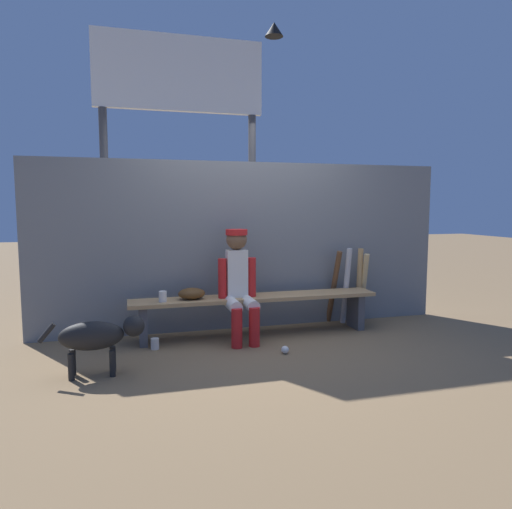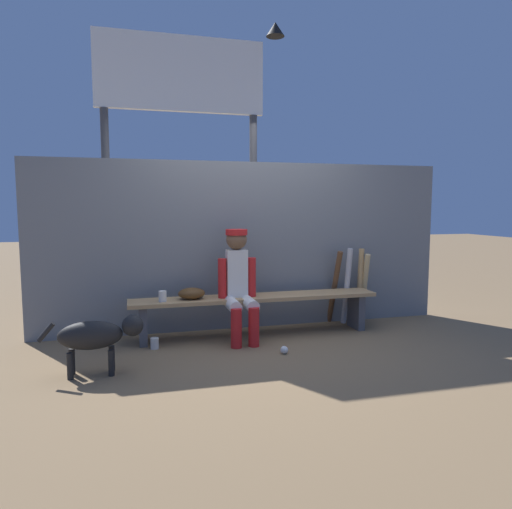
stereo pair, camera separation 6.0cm
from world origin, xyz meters
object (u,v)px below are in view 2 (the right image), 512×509
object	(u,v)px
cup_on_bench	(163,296)
scoreboard	(186,105)
bat_aluminum_silver	(347,286)
dugout_bench	(256,304)
baseball_glove	(192,293)
player_seated	(239,281)
baseball	(284,350)
cup_on_ground	(155,343)
bat_wood_natural	(364,288)
dog	(98,335)
bat_wood_tan	(360,286)
bat_wood_dark	(334,287)

from	to	relation	value
cup_on_bench	scoreboard	bearing A→B (deg)	72.78
bat_aluminum_silver	scoreboard	world-z (taller)	scoreboard
dugout_bench	baseball_glove	world-z (taller)	baseball_glove
dugout_bench	player_seated	world-z (taller)	player_seated
baseball	cup_on_bench	bearing A→B (deg)	149.93
player_seated	cup_on_ground	size ratio (longest dim) A/B	10.58
bat_wood_natural	cup_on_ground	bearing A→B (deg)	-170.08
baseball_glove	bat_wood_natural	distance (m)	2.12
bat_wood_natural	cup_on_ground	size ratio (longest dim) A/B	7.75
player_seated	baseball	xyz separation A→B (m)	(0.31, -0.57, -0.59)
cup_on_bench	bat_wood_natural	bearing A→B (deg)	6.57
scoreboard	dog	distance (m)	3.31
dugout_bench	player_seated	distance (m)	0.37
baseball_glove	bat_wood_natural	bearing A→B (deg)	6.18
dugout_bench	baseball_glove	bearing A→B (deg)	180.00
bat_wood_natural	bat_aluminum_silver	bearing A→B (deg)	-171.22
baseball_glove	dog	bearing A→B (deg)	-137.59
bat_wood_tan	cup_on_bench	world-z (taller)	bat_wood_tan
bat_wood_dark	dog	xyz separation A→B (m)	(-2.62, -1.07, -0.10)
bat_wood_natural	baseball	world-z (taller)	bat_wood_natural
bat_wood_tan	cup_on_ground	size ratio (longest dim) A/B	8.19
scoreboard	player_seated	bearing A→B (deg)	-75.68
baseball_glove	bat_wood_tan	xyz separation A→B (m)	(2.05, 0.22, -0.05)
player_seated	dog	world-z (taller)	player_seated
bat_wood_dark	dog	distance (m)	2.83
cup_on_ground	bat_wood_natural	bearing A→B (deg)	9.92
bat_aluminum_silver	cup_on_bench	distance (m)	2.18
player_seated	dog	xyz separation A→B (m)	(-1.36, -0.70, -0.29)
bat_aluminum_silver	scoreboard	xyz separation A→B (m)	(-1.74, 1.12, 2.22)
player_seated	cup_on_ground	bearing A→B (deg)	-173.39
bat_aluminum_silver	cup_on_bench	world-z (taller)	bat_aluminum_silver
baseball_glove	scoreboard	xyz separation A→B (m)	(0.12, 1.31, 2.18)
baseball_glove	bat_wood_tan	size ratio (longest dim) A/B	0.31
bat_wood_tan	cup_on_bench	bearing A→B (deg)	-173.40
bat_wood_dark	cup_on_ground	distance (m)	2.22
bat_wood_tan	dog	bearing A→B (deg)	-160.67
player_seated	dog	distance (m)	1.56
baseball_glove	dog	xyz separation A→B (m)	(-0.88, -0.80, -0.16)
bat_wood_dark	cup_on_ground	bearing A→B (deg)	-167.43
bat_wood_natural	cup_on_ground	world-z (taller)	bat_wood_natural
baseball	dog	distance (m)	1.71
bat_wood_dark	bat_wood_tan	world-z (taller)	bat_wood_tan
bat_wood_dark	baseball_glove	bearing A→B (deg)	-171.29
bat_wood_dark	scoreboard	distance (m)	2.95
bat_wood_tan	bat_aluminum_silver	bearing A→B (deg)	-170.10
scoreboard	dog	world-z (taller)	scoreboard
player_seated	scoreboard	xyz separation A→B (m)	(-0.36, 1.42, 2.05)
bat_aluminum_silver	cup_on_bench	size ratio (longest dim) A/B	8.31
player_seated	bat_wood_natural	world-z (taller)	player_seated
baseball	bat_aluminum_silver	bearing A→B (deg)	39.27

